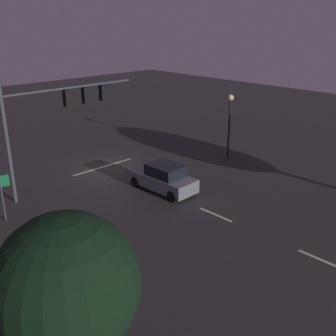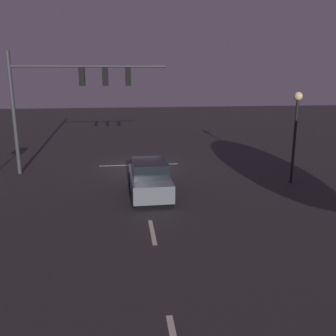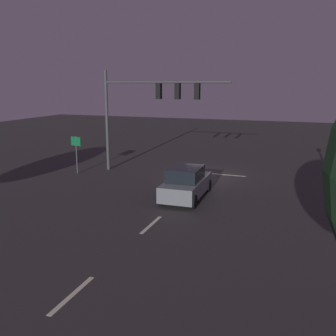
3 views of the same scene
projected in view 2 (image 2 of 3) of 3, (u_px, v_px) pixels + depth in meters
The scene contains 7 objects.
ground_plane at pixel (139, 166), 23.29m from camera, with size 80.00×80.00×0.00m, color #2D2B2B.
traffic_signal_assembly at pixel (69, 89), 20.72m from camera, with size 8.70×0.47×6.87m.
lane_dash_far at pixel (143, 184), 19.45m from camera, with size 2.20×0.16×0.01m, color beige.
lane_dash_mid at pixel (152, 232), 13.69m from camera, with size 2.20×0.16×0.01m, color beige.
stop_bar at pixel (139, 165), 23.55m from camera, with size 5.00×0.16×0.01m, color beige.
car_approaching at pixel (149, 179), 17.65m from camera, with size 1.99×4.40×1.70m.
street_lamp_left_kerb at pixel (296, 120), 18.91m from camera, with size 0.44×0.44×4.79m.
Camera 2 is at (0.99, 22.62, 5.75)m, focal length 39.44 mm.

